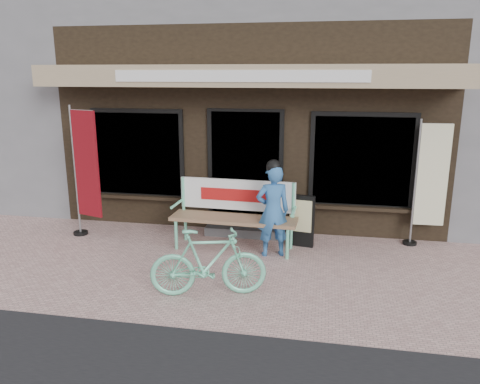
% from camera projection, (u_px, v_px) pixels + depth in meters
% --- Properties ---
extents(ground, '(70.00, 70.00, 0.00)m').
position_uv_depth(ground, '(221.00, 274.00, 6.69)').
color(ground, '#C89F99').
rests_on(ground, ground).
extents(storefront, '(7.00, 6.77, 6.00)m').
position_uv_depth(storefront, '(268.00, 64.00, 10.67)').
color(storefront, black).
rests_on(storefront, ground).
extents(bench, '(2.06, 0.61, 1.11)m').
position_uv_depth(bench, '(235.00, 209.00, 7.61)').
color(bench, '#73E0B4').
rests_on(bench, ground).
extents(person, '(0.61, 0.50, 1.54)m').
position_uv_depth(person, '(273.00, 209.00, 7.22)').
color(person, '#3169AB').
rests_on(person, ground).
extents(bicycle, '(1.55, 0.78, 0.90)m').
position_uv_depth(bicycle, '(208.00, 263.00, 5.97)').
color(bicycle, '#73E0B4').
rests_on(bicycle, ground).
extents(nobori_red, '(0.68, 0.33, 2.28)m').
position_uv_depth(nobori_red, '(85.00, 171.00, 7.95)').
color(nobori_red, gray).
rests_on(nobori_red, ground).
extents(nobori_cream, '(0.61, 0.23, 2.10)m').
position_uv_depth(nobori_cream, '(429.00, 182.00, 7.57)').
color(nobori_cream, gray).
rests_on(nobori_cream, ground).
extents(menu_stand, '(0.44, 0.17, 0.87)m').
position_uv_depth(menu_stand, '(301.00, 220.00, 7.68)').
color(menu_stand, black).
rests_on(menu_stand, ground).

